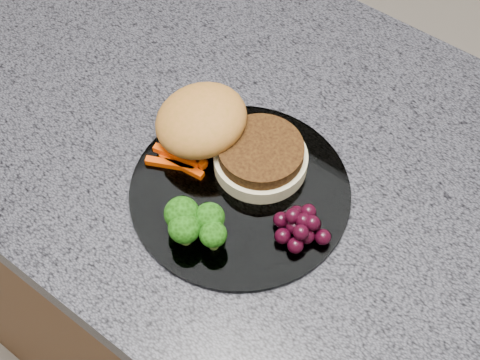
% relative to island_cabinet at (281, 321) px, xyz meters
% --- Properties ---
extents(island_cabinet, '(1.20, 0.60, 0.86)m').
position_rel_island_cabinet_xyz_m(island_cabinet, '(0.00, 0.00, 0.00)').
color(island_cabinet, '#4E2F1A').
rests_on(island_cabinet, ground).
extents(countertop, '(1.20, 0.60, 0.04)m').
position_rel_island_cabinet_xyz_m(countertop, '(0.00, 0.00, 0.45)').
color(countertop, '#4D4D57').
rests_on(countertop, island_cabinet).
extents(plate, '(0.26, 0.26, 0.01)m').
position_rel_island_cabinet_xyz_m(plate, '(-0.04, -0.07, 0.47)').
color(plate, white).
rests_on(plate, countertop).
extents(burger, '(0.23, 0.16, 0.06)m').
position_rel_island_cabinet_xyz_m(burger, '(-0.09, -0.04, 0.50)').
color(burger, beige).
rests_on(burger, plate).
extents(carrot_sticks, '(0.07, 0.05, 0.02)m').
position_rel_island_cabinet_xyz_m(carrot_sticks, '(-0.12, -0.09, 0.48)').
color(carrot_sticks, '#E74303').
rests_on(carrot_sticks, plate).
extents(broccoli, '(0.08, 0.06, 0.05)m').
position_rel_island_cabinet_xyz_m(broccoli, '(-0.04, -0.15, 0.50)').
color(broccoli, olive).
rests_on(broccoli, plate).
extents(grape_bunch, '(0.07, 0.06, 0.03)m').
position_rel_island_cabinet_xyz_m(grape_bunch, '(0.05, -0.08, 0.49)').
color(grape_bunch, black).
rests_on(grape_bunch, plate).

